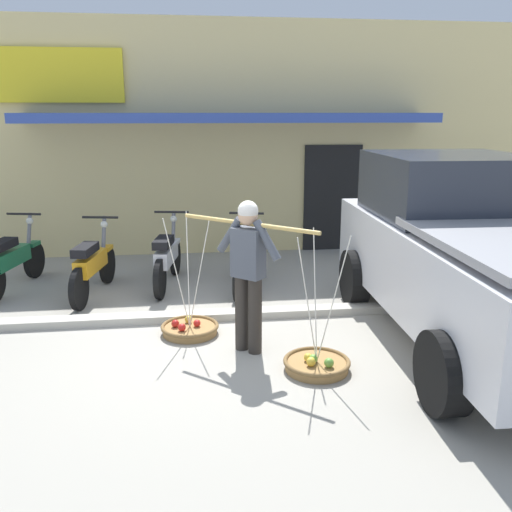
{
  "coord_description": "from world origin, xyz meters",
  "views": [
    {
      "loc": [
        -0.26,
        -6.04,
        2.59
      ],
      "look_at": [
        0.6,
        0.6,
        0.85
      ],
      "focal_mm": 38.86,
      "sensor_mm": 36.0,
      "label": 1
    }
  ],
  "objects_px": {
    "motorcycle_end_of_row": "(243,259)",
    "motorcycle_nearest_shop": "(12,261)",
    "motorcycle_second_in_row": "(93,266)",
    "motorcycle_third_in_row": "(167,258)",
    "fruit_basket_right_side": "(190,328)",
    "parked_truck": "(470,253)",
    "fruit_basket_left_side": "(317,363)",
    "fruit_vendor": "(248,267)"
  },
  "relations": [
    {
      "from": "motorcycle_end_of_row",
      "to": "fruit_basket_right_side",
      "type": "bearing_deg",
      "value": -116.04
    },
    {
      "from": "fruit_vendor",
      "to": "motorcycle_end_of_row",
      "type": "height_order",
      "value": "fruit_vendor"
    },
    {
      "from": "motorcycle_end_of_row",
      "to": "motorcycle_nearest_shop",
      "type": "bearing_deg",
      "value": 173.78
    },
    {
      "from": "motorcycle_nearest_shop",
      "to": "motorcycle_third_in_row",
      "type": "height_order",
      "value": "same"
    },
    {
      "from": "fruit_basket_left_side",
      "to": "motorcycle_end_of_row",
      "type": "xyz_separation_m",
      "value": [
        -0.47,
        2.84,
        0.38
      ]
    },
    {
      "from": "fruit_basket_right_side",
      "to": "motorcycle_third_in_row",
      "type": "bearing_deg",
      "value": 98.88
    },
    {
      "from": "fruit_basket_right_side",
      "to": "motorcycle_nearest_shop",
      "type": "bearing_deg",
      "value": 141.4
    },
    {
      "from": "fruit_basket_left_side",
      "to": "motorcycle_third_in_row",
      "type": "distance_m",
      "value": 3.5
    },
    {
      "from": "motorcycle_second_in_row",
      "to": "motorcycle_end_of_row",
      "type": "xyz_separation_m",
      "value": [
        2.18,
        0.07,
        0.0
      ]
    },
    {
      "from": "fruit_basket_right_side",
      "to": "parked_truck",
      "type": "distance_m",
      "value": 3.38
    },
    {
      "from": "fruit_basket_left_side",
      "to": "motorcycle_nearest_shop",
      "type": "bearing_deg",
      "value": 140.37
    },
    {
      "from": "fruit_basket_right_side",
      "to": "motorcycle_end_of_row",
      "type": "bearing_deg",
      "value": 63.96
    },
    {
      "from": "fruit_basket_left_side",
      "to": "motorcycle_nearest_shop",
      "type": "relative_size",
      "value": 0.81
    },
    {
      "from": "fruit_basket_left_side",
      "to": "motorcycle_second_in_row",
      "type": "height_order",
      "value": "fruit_basket_left_side"
    },
    {
      "from": "fruit_basket_left_side",
      "to": "motorcycle_nearest_shop",
      "type": "distance_m",
      "value": 5.05
    },
    {
      "from": "fruit_vendor",
      "to": "motorcycle_second_in_row",
      "type": "xyz_separation_m",
      "value": [
        -2.01,
        2.19,
        -0.53
      ]
    },
    {
      "from": "fruit_basket_right_side",
      "to": "motorcycle_end_of_row",
      "type": "distance_m",
      "value": 1.92
    },
    {
      "from": "motorcycle_third_in_row",
      "to": "motorcycle_end_of_row",
      "type": "bearing_deg",
      "value": -12.45
    },
    {
      "from": "motorcycle_nearest_shop",
      "to": "parked_truck",
      "type": "height_order",
      "value": "parked_truck"
    },
    {
      "from": "fruit_basket_left_side",
      "to": "motorcycle_end_of_row",
      "type": "bearing_deg",
      "value": 99.31
    },
    {
      "from": "fruit_vendor",
      "to": "motorcycle_end_of_row",
      "type": "xyz_separation_m",
      "value": [
        0.18,
        2.26,
        -0.53
      ]
    },
    {
      "from": "fruit_basket_right_side",
      "to": "motorcycle_second_in_row",
      "type": "xyz_separation_m",
      "value": [
        -1.36,
        1.62,
        0.38
      ]
    },
    {
      "from": "fruit_basket_left_side",
      "to": "motorcycle_end_of_row",
      "type": "distance_m",
      "value": 2.9
    },
    {
      "from": "motorcycle_nearest_shop",
      "to": "motorcycle_end_of_row",
      "type": "height_order",
      "value": "same"
    },
    {
      "from": "fruit_basket_left_side",
      "to": "fruit_basket_right_side",
      "type": "distance_m",
      "value": 1.73
    },
    {
      "from": "fruit_basket_left_side",
      "to": "fruit_basket_right_side",
      "type": "height_order",
      "value": "same"
    },
    {
      "from": "fruit_vendor",
      "to": "motorcycle_third_in_row",
      "type": "distance_m",
      "value": 2.74
    },
    {
      "from": "motorcycle_nearest_shop",
      "to": "motorcycle_second_in_row",
      "type": "relative_size",
      "value": 0.99
    },
    {
      "from": "fruit_basket_right_side",
      "to": "motorcycle_third_in_row",
      "type": "relative_size",
      "value": 0.8
    },
    {
      "from": "motorcycle_nearest_shop",
      "to": "motorcycle_third_in_row",
      "type": "xyz_separation_m",
      "value": [
        2.28,
        -0.12,
        0.0
      ]
    },
    {
      "from": "motorcycle_second_in_row",
      "to": "fruit_basket_left_side",
      "type": "bearing_deg",
      "value": -46.24
    },
    {
      "from": "fruit_vendor",
      "to": "motorcycle_nearest_shop",
      "type": "relative_size",
      "value": 0.94
    },
    {
      "from": "fruit_basket_left_side",
      "to": "fruit_basket_right_side",
      "type": "xyz_separation_m",
      "value": [
        -1.29,
        1.15,
        -0.0
      ]
    },
    {
      "from": "fruit_vendor",
      "to": "motorcycle_third_in_row",
      "type": "xyz_separation_m",
      "value": [
        -0.95,
        2.51,
        -0.53
      ]
    },
    {
      "from": "fruit_vendor",
      "to": "motorcycle_nearest_shop",
      "type": "distance_m",
      "value": 4.21
    },
    {
      "from": "motorcycle_end_of_row",
      "to": "motorcycle_second_in_row",
      "type": "bearing_deg",
      "value": -178.11
    },
    {
      "from": "motorcycle_nearest_shop",
      "to": "motorcycle_second_in_row",
      "type": "xyz_separation_m",
      "value": [
        1.23,
        -0.44,
        0.0
      ]
    },
    {
      "from": "motorcycle_nearest_shop",
      "to": "motorcycle_second_in_row",
      "type": "height_order",
      "value": "same"
    },
    {
      "from": "motorcycle_third_in_row",
      "to": "parked_truck",
      "type": "xyz_separation_m",
      "value": [
        3.5,
        -2.47,
        0.58
      ]
    },
    {
      "from": "motorcycle_second_in_row",
      "to": "motorcycle_third_in_row",
      "type": "xyz_separation_m",
      "value": [
        1.05,
        0.32,
        0.0
      ]
    },
    {
      "from": "fruit_basket_right_side",
      "to": "motorcycle_nearest_shop",
      "type": "distance_m",
      "value": 3.33
    },
    {
      "from": "fruit_vendor",
      "to": "motorcycle_third_in_row",
      "type": "height_order",
      "value": "fruit_vendor"
    }
  ]
}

